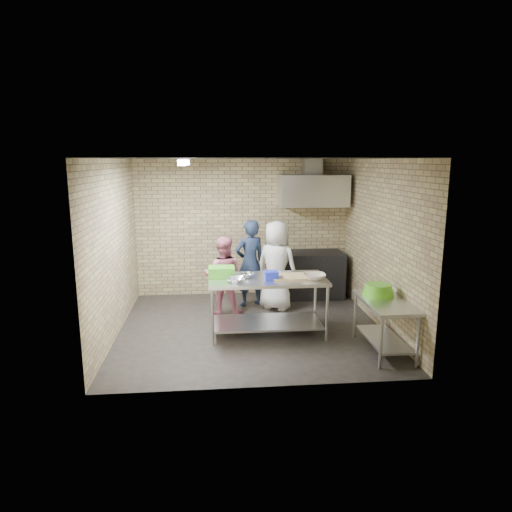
{
  "coord_description": "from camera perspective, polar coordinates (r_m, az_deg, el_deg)",
  "views": [
    {
      "loc": [
        -0.58,
        -7.04,
        2.67
      ],
      "look_at": [
        0.1,
        0.2,
        1.15
      ],
      "focal_mm": 32.14,
      "sensor_mm": 36.0,
      "label": 1
    }
  ],
  "objects": [
    {
      "name": "floor",
      "position": [
        7.55,
        -0.62,
        -8.9
      ],
      "size": [
        4.2,
        4.2,
        0.0
      ],
      "primitive_type": "plane",
      "color": "black",
      "rests_on": "ground"
    },
    {
      "name": "prep_table",
      "position": [
        7.17,
        1.4,
        -6.22
      ],
      "size": [
        1.8,
        0.9,
        0.9
      ],
      "primitive_type": "cube",
      "color": "silver",
      "rests_on": "floor"
    },
    {
      "name": "man_navy",
      "position": [
        8.48,
        -0.76,
        -0.88
      ],
      "size": [
        0.69,
        0.57,
        1.61
      ],
      "primitive_type": "imported",
      "rotation": [
        0.0,
        0.0,
        3.49
      ],
      "color": "black",
      "rests_on": "floor"
    },
    {
      "name": "side_counter",
      "position": [
        6.8,
        15.66,
        -8.39
      ],
      "size": [
        0.6,
        1.2,
        0.75
      ],
      "primitive_type": "cube",
      "color": "silver",
      "rests_on": "floor"
    },
    {
      "name": "mixing_bowl_b",
      "position": [
        7.06,
        -1.05,
        -2.42
      ],
      "size": [
        0.23,
        0.23,
        0.07
      ],
      "primitive_type": "imported",
      "rotation": [
        0.0,
        0.0,
        -0.08
      ],
      "color": "#B6B8BD",
      "rests_on": "prep_table"
    },
    {
      "name": "woman_white",
      "position": [
        8.27,
        2.58,
        -1.19
      ],
      "size": [
        0.95,
        0.87,
        1.62
      ],
      "primitive_type": "imported",
      "rotation": [
        0.0,
        0.0,
        2.54
      ],
      "color": "silver",
      "rests_on": "floor"
    },
    {
      "name": "woman_pink",
      "position": [
        8.02,
        -4.14,
        -2.49
      ],
      "size": [
        0.73,
        0.6,
        1.39
      ],
      "primitive_type": "imported",
      "rotation": [
        0.0,
        0.0,
        3.02
      ],
      "color": "#C96A84",
      "rests_on": "floor"
    },
    {
      "name": "right_wall",
      "position": [
        7.64,
        15.25,
        1.45
      ],
      "size": [
        0.06,
        4.0,
        2.7
      ],
      "primitive_type": "cube",
      "color": "tan",
      "rests_on": "ground"
    },
    {
      "name": "stove",
      "position": [
        9.17,
        6.94,
        -2.28
      ],
      "size": [
        1.2,
        0.7,
        0.9
      ],
      "primitive_type": "cube",
      "color": "black",
      "rests_on": "floor"
    },
    {
      "name": "wall_shelf",
      "position": [
        9.23,
        8.69,
        7.02
      ],
      "size": [
        0.8,
        0.2,
        0.04
      ],
      "primitive_type": "cube",
      "color": "#3F2B19",
      "rests_on": "back_wall"
    },
    {
      "name": "range_hood",
      "position": [
        8.96,
        7.14,
        8.08
      ],
      "size": [
        1.3,
        0.6,
        0.6
      ],
      "primitive_type": "cube",
      "color": "silver",
      "rests_on": "back_wall"
    },
    {
      "name": "fluorescent_fixture",
      "position": [
        7.05,
        -8.96,
        11.43
      ],
      "size": [
        0.1,
        1.25,
        0.08
      ],
      "primitive_type": "cube",
      "color": "white",
      "rests_on": "ceiling"
    },
    {
      "name": "blue_tub",
      "position": [
        6.94,
        1.93,
        -2.4
      ],
      "size": [
        0.2,
        0.2,
        0.13
      ],
      "primitive_type": "cube",
      "color": "#1A2BC6",
      "rests_on": "prep_table"
    },
    {
      "name": "front_wall",
      "position": [
        5.24,
        1.18,
        -2.79
      ],
      "size": [
        4.2,
        0.06,
        2.7
      ],
      "primitive_type": "cube",
      "color": "tan",
      "rests_on": "ground"
    },
    {
      "name": "mixing_bowl_a",
      "position": [
        6.8,
        -2.57,
        -2.97
      ],
      "size": [
        0.3,
        0.3,
        0.07
      ],
      "primitive_type": "imported",
      "rotation": [
        0.0,
        0.0,
        -0.08
      ],
      "color": "silver",
      "rests_on": "prep_table"
    },
    {
      "name": "cutting_board",
      "position": [
        7.07,
        4.26,
        -2.58
      ],
      "size": [
        0.55,
        0.42,
        0.03
      ],
      "primitive_type": "cube",
      "color": "tan",
      "rests_on": "prep_table"
    },
    {
      "name": "left_wall",
      "position": [
        7.32,
        -17.27,
        0.88
      ],
      "size": [
        0.06,
        4.0,
        2.7
      ],
      "primitive_type": "cube",
      "color": "tan",
      "rests_on": "ground"
    },
    {
      "name": "ceiling",
      "position": [
        7.06,
        -0.67,
        12.05
      ],
      "size": [
        4.2,
        4.2,
        0.0
      ],
      "primitive_type": "plane",
      "rotation": [
        3.14,
        0.0,
        0.0
      ],
      "color": "black",
      "rests_on": "ground"
    },
    {
      "name": "green_crate",
      "position": [
        7.1,
        -4.32,
        -1.99
      ],
      "size": [
        0.4,
        0.3,
        0.16
      ],
      "primitive_type": "cube",
      "color": "green",
      "rests_on": "prep_table"
    },
    {
      "name": "ceramic_bowl",
      "position": [
        7.01,
        7.26,
        -2.54
      ],
      "size": [
        0.37,
        0.37,
        0.08
      ],
      "primitive_type": "imported",
      "rotation": [
        0.0,
        0.0,
        -0.08
      ],
      "color": "#C3B69C",
      "rests_on": "prep_table"
    },
    {
      "name": "bottle_red",
      "position": [
        9.17,
        7.18,
        7.72
      ],
      "size": [
        0.07,
        0.07,
        0.18
      ],
      "primitive_type": "cylinder",
      "color": "#B22619",
      "rests_on": "wall_shelf"
    },
    {
      "name": "bottle_green",
      "position": [
        9.26,
        9.62,
        7.6
      ],
      "size": [
        0.06,
        0.06,
        0.15
      ],
      "primitive_type": "cylinder",
      "color": "green",
      "rests_on": "wall_shelf"
    },
    {
      "name": "green_basin",
      "position": [
        6.87,
        14.98,
        -4.09
      ],
      "size": [
        0.46,
        0.46,
        0.17
      ],
      "primitive_type": null,
      "color": "#59C626",
      "rests_on": "side_counter"
    },
    {
      "name": "hood_duct",
      "position": [
        9.09,
        7.01,
        10.97
      ],
      "size": [
        0.35,
        0.3,
        0.3
      ],
      "primitive_type": "cube",
      "color": "#A5A8AD",
      "rests_on": "back_wall"
    },
    {
      "name": "back_wall",
      "position": [
        9.15,
        -1.69,
        3.52
      ],
      "size": [
        4.2,
        0.06,
        2.7
      ],
      "primitive_type": "cube",
      "color": "tan",
      "rests_on": "ground"
    }
  ]
}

